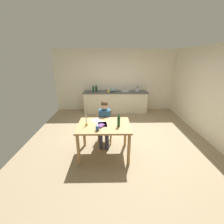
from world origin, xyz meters
The scene contains 24 objects.
ground_plane centered at (0.00, 0.00, -0.02)m, with size 5.20×5.20×0.04m, color #937F60.
wall_back centered at (0.00, 2.60, 1.30)m, with size 5.20×0.12×2.60m, color silver.
wall_right centered at (2.60, 0.00, 1.30)m, with size 0.12×5.20×2.60m, color silver.
kitchen_counter centered at (0.00, 2.24, 0.45)m, with size 2.70×0.64×0.90m.
dining_table centered at (-0.39, -0.85, 0.67)m, with size 1.21×0.89×0.80m.
chair_at_table centered at (-0.39, -0.16, 0.50)m, with size 0.42×0.42×0.89m.
person_seated centered at (-0.39, -0.31, 0.68)m, with size 0.34×0.60×1.19m.
coffee_mug centered at (-0.52, -1.14, 0.85)m, with size 0.12×0.08×0.10m.
candlestick centered at (-0.78, -0.88, 0.87)m, with size 0.06×0.06×0.26m.
book_magazine centered at (-0.46, -0.94, 0.81)m, with size 0.12×0.17×0.03m, color #69377B.
paper_letter centered at (-0.43, -0.84, 0.80)m, with size 0.21×0.30×0.00m, color white.
paper_bill centered at (-0.56, -0.63, 0.80)m, with size 0.21×0.30×0.00m, color white.
paper_envelope centered at (-0.42, -0.84, 0.80)m, with size 0.21×0.30×0.00m, color white.
wine_bottle_on_table centered at (-0.06, -0.95, 0.92)m, with size 0.07×0.07×0.30m.
sink_unit centered at (0.40, 2.24, 0.92)m, with size 0.36×0.36×0.24m.
bottle_oil centered at (-0.93, 2.20, 1.02)m, with size 0.08×0.08×0.28m.
bottle_vinegar centered at (-0.82, 2.32, 1.01)m, with size 0.07×0.07×0.26m.
mixing_bowl centered at (-0.13, 2.23, 0.96)m, with size 0.26×0.26×0.12m, color #668C99.
stovetop_kettle centered at (0.93, 2.24, 1.00)m, with size 0.18×0.18×0.22m.
wine_glass_near_sink centered at (0.05, 2.39, 1.01)m, with size 0.07×0.07×0.15m.
wine_glass_by_kettle centered at (-0.05, 2.39, 1.01)m, with size 0.07×0.07×0.15m.
wine_glass_back_left centered at (-0.13, 2.39, 1.01)m, with size 0.07×0.07×0.15m.
wine_glass_back_right centered at (-0.29, 2.39, 1.01)m, with size 0.07×0.07×0.15m.
teacup_on_counter centered at (-0.29, 2.09, 0.95)m, with size 0.13×0.09×0.11m.
Camera 1 is at (-0.26, -3.96, 2.25)m, focal length 23.75 mm.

